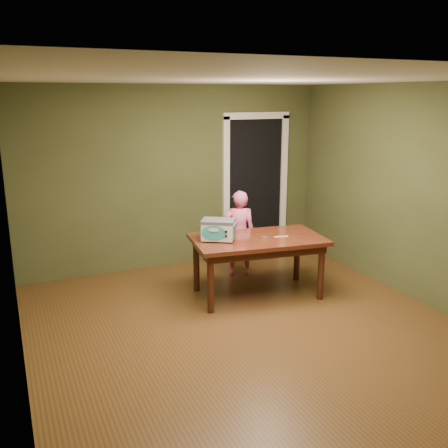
{
  "coord_description": "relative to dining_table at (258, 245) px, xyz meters",
  "views": [
    {
      "loc": [
        -2.27,
        -4.27,
        2.45
      ],
      "look_at": [
        0.11,
        1.0,
        0.95
      ],
      "focal_mm": 40.0,
      "sensor_mm": 36.0,
      "label": 1
    }
  ],
  "objects": [
    {
      "name": "toy_oven",
      "position": [
        -0.49,
        0.1,
        0.24
      ],
      "size": [
        0.48,
        0.44,
        0.25
      ],
      "rotation": [
        0.0,
        0.0,
        -0.55
      ],
      "color": "#4C4F54",
      "rests_on": "dining_table"
    },
    {
      "name": "doorway",
      "position": [
        0.77,
        1.86,
        0.41
      ],
      "size": [
        1.1,
        0.66,
        2.25
      ],
      "color": "black",
      "rests_on": "ground"
    },
    {
      "name": "dining_table",
      "position": [
        0.0,
        0.0,
        0.0
      ],
      "size": [
        1.71,
        1.11,
        0.75
      ],
      "rotation": [
        0.0,
        0.0,
        -0.14
      ],
      "color": "#3E150E",
      "rests_on": "floor"
    },
    {
      "name": "floor",
      "position": [
        -0.53,
        -0.93,
        -0.65
      ],
      "size": [
        5.0,
        5.0,
        0.0
      ],
      "primitive_type": "plane",
      "color": "brown",
      "rests_on": "ground"
    },
    {
      "name": "spatula",
      "position": [
        0.28,
        -0.09,
        0.1
      ],
      "size": [
        0.18,
        0.06,
        0.01
      ],
      "primitive_type": "cube",
      "rotation": [
        0.0,
        0.0,
        -0.18
      ],
      "color": "#F5DB6A",
      "rests_on": "dining_table"
    },
    {
      "name": "child",
      "position": [
        0.1,
        0.74,
        -0.05
      ],
      "size": [
        0.52,
        0.44,
        1.2
      ],
      "primitive_type": "imported",
      "rotation": [
        0.0,
        0.0,
        2.73
      ],
      "color": "#EB608E",
      "rests_on": "floor"
    },
    {
      "name": "baking_pan",
      "position": [
        0.06,
        -0.07,
        0.11
      ],
      "size": [
        0.1,
        0.1,
        0.02
      ],
      "color": "silver",
      "rests_on": "dining_table"
    },
    {
      "name": "room_shell",
      "position": [
        -0.53,
        -0.93,
        1.06
      ],
      "size": [
        4.52,
        5.02,
        2.61
      ],
      "color": "#484F2A",
      "rests_on": "ground"
    }
  ]
}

